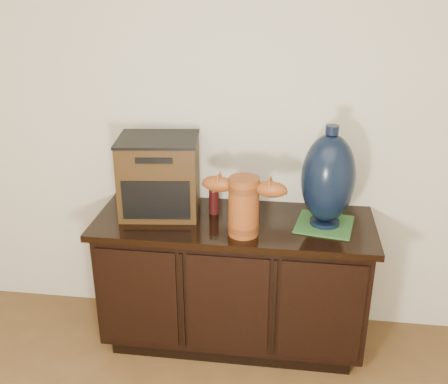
# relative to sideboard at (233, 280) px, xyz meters

# --- Properties ---
(sideboard) EXTENTS (1.46, 0.56, 0.75)m
(sideboard) POSITION_rel_sideboard_xyz_m (0.00, 0.00, 0.00)
(sideboard) COLOR black
(sideboard) RESTS_ON ground
(terracotta_vessel) EXTENTS (0.42, 0.17, 0.30)m
(terracotta_vessel) POSITION_rel_sideboard_xyz_m (0.06, -0.14, 0.54)
(terracotta_vessel) COLOR #92471A
(terracotta_vessel) RESTS_ON sideboard
(tv_radio) EXTENTS (0.45, 0.38, 0.41)m
(tv_radio) POSITION_rel_sideboard_xyz_m (-0.40, 0.06, 0.58)
(tv_radio) COLOR #37230D
(tv_radio) RESTS_ON sideboard
(green_mat) EXTENTS (0.32, 0.32, 0.01)m
(green_mat) POSITION_rel_sideboard_xyz_m (0.47, 0.01, 0.37)
(green_mat) COLOR #2C5D2A
(green_mat) RESTS_ON sideboard
(lamp_base) EXTENTS (0.31, 0.31, 0.52)m
(lamp_base) POSITION_rel_sideboard_xyz_m (0.47, 0.01, 0.62)
(lamp_base) COLOR black
(lamp_base) RESTS_ON green_mat
(spray_can) EXTENTS (0.05, 0.05, 0.15)m
(spray_can) POSITION_rel_sideboard_xyz_m (-0.12, 0.07, 0.44)
(spray_can) COLOR #510E0F
(spray_can) RESTS_ON sideboard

